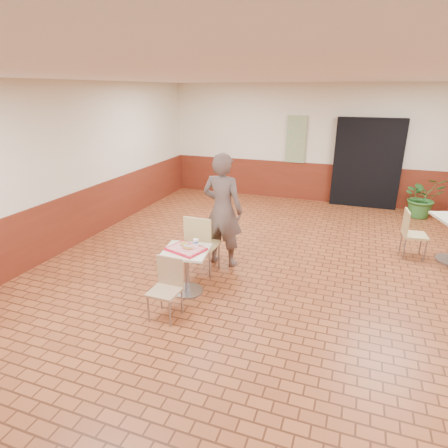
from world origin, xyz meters
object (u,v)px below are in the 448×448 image
(chair_main_front, at_px, (167,285))
(customer, at_px, (223,210))
(serving_tray, at_px, (186,249))
(chair_second_left, at_px, (411,231))
(chair_main_back, at_px, (201,242))
(long_john_donut, at_px, (188,247))
(paper_cup, at_px, (196,242))
(potted_plant, at_px, (423,197))
(main_table, at_px, (186,264))
(ring_donut, at_px, (184,244))

(chair_main_front, height_order, customer, customer)
(chair_main_front, distance_m, serving_tray, 0.68)
(chair_main_front, relative_size, chair_second_left, 0.94)
(chair_main_back, xyz_separation_m, long_john_donut, (0.08, -0.65, 0.17))
(chair_main_front, distance_m, paper_cup, 0.84)
(customer, xyz_separation_m, serving_tray, (-0.16, -1.09, -0.27))
(serving_tray, bearing_deg, customer, 81.59)
(chair_main_front, xyz_separation_m, paper_cup, (0.08, 0.77, 0.30))
(chair_second_left, xyz_separation_m, potted_plant, (0.48, 2.47, 0.01))
(main_table, bearing_deg, serving_tray, 0.00)
(serving_tray, xyz_separation_m, long_john_donut, (0.04, -0.02, 0.04))
(serving_tray, xyz_separation_m, potted_plant, (3.67, 4.98, -0.20))
(ring_donut, bearing_deg, main_table, -52.42)
(ring_donut, xyz_separation_m, paper_cup, (0.17, 0.04, 0.03))
(customer, distance_m, paper_cup, 0.98)
(customer, bearing_deg, chair_main_back, 71.67)
(ring_donut, height_order, long_john_donut, long_john_donut)
(main_table, bearing_deg, chair_main_front, -88.31)
(ring_donut, height_order, potted_plant, potted_plant)
(chair_main_front, height_order, long_john_donut, chair_main_front)
(main_table, xyz_separation_m, chair_main_front, (0.02, -0.64, -0.00))
(chair_main_front, xyz_separation_m, ring_donut, (-0.09, 0.73, 0.27))
(customer, bearing_deg, potted_plant, -127.01)
(serving_tray, distance_m, chair_second_left, 4.07)
(customer, distance_m, serving_tray, 1.14)
(customer, bearing_deg, serving_tray, 86.64)
(chair_main_back, bearing_deg, chair_main_front, 93.68)
(long_john_donut, bearing_deg, serving_tray, 155.14)
(chair_main_front, distance_m, chair_main_back, 1.27)
(chair_second_left, bearing_deg, serving_tray, 122.78)
(customer, relative_size, long_john_donut, 12.03)
(chair_main_back, relative_size, serving_tray, 1.97)
(ring_donut, height_order, chair_second_left, chair_second_left)
(paper_cup, bearing_deg, potted_plant, 53.56)
(long_john_donut, height_order, chair_second_left, chair_second_left)
(chair_main_back, xyz_separation_m, paper_cup, (0.13, -0.49, 0.20))
(chair_main_back, relative_size, paper_cup, 10.25)
(ring_donut, relative_size, long_john_donut, 0.69)
(chair_main_front, xyz_separation_m, long_john_donut, (0.02, 0.62, 0.28))
(main_table, height_order, long_john_donut, long_john_donut)
(chair_main_back, distance_m, chair_second_left, 3.74)
(ring_donut, bearing_deg, chair_second_left, 36.43)
(paper_cup, xyz_separation_m, potted_plant, (3.58, 4.85, -0.27))
(long_john_donut, distance_m, potted_plant, 6.19)
(long_john_donut, bearing_deg, chair_second_left, 38.68)
(paper_cup, height_order, potted_plant, potted_plant)
(chair_main_back, height_order, paper_cup, chair_main_back)
(customer, distance_m, chair_second_left, 3.39)
(chair_main_back, distance_m, serving_tray, 0.65)
(paper_cup, bearing_deg, serving_tray, -124.56)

